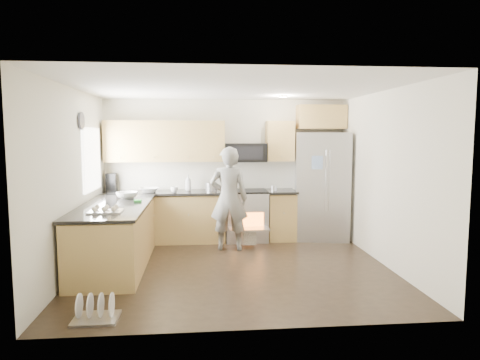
{
  "coord_description": "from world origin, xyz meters",
  "views": [
    {
      "loc": [
        -0.49,
        -6.07,
        1.94
      ],
      "look_at": [
        0.13,
        0.5,
        1.25
      ],
      "focal_mm": 32.0,
      "sensor_mm": 36.0,
      "label": 1
    }
  ],
  "objects": [
    {
      "name": "stove_range",
      "position": [
        0.35,
        1.69,
        0.68
      ],
      "size": [
        0.76,
        0.97,
        1.79
      ],
      "color": "#B7B7BC",
      "rests_on": "ground"
    },
    {
      "name": "refrigerator",
      "position": [
        1.77,
        1.7,
        0.99
      ],
      "size": [
        1.09,
        0.91,
        1.99
      ],
      "rotation": [
        0.0,
        0.0,
        -0.17
      ],
      "color": "#B7B7BC",
      "rests_on": "ground"
    },
    {
      "name": "peninsula",
      "position": [
        -1.75,
        0.25,
        0.46
      ],
      "size": [
        0.96,
        2.36,
        1.03
      ],
      "color": "#A27B41",
      "rests_on": "ground"
    },
    {
      "name": "back_cabinet_run",
      "position": [
        -0.59,
        1.75,
        0.96
      ],
      "size": [
        4.45,
        0.64,
        2.5
      ],
      "color": "#A27B41",
      "rests_on": "ground"
    },
    {
      "name": "person",
      "position": [
        -0.01,
        1.05,
        0.88
      ],
      "size": [
        0.67,
        0.47,
        1.75
      ],
      "primitive_type": "imported",
      "rotation": [
        0.0,
        0.0,
        3.05
      ],
      "color": "gray",
      "rests_on": "ground"
    },
    {
      "name": "room_shell",
      "position": [
        -0.04,
        0.02,
        1.67
      ],
      "size": [
        4.54,
        4.04,
        2.62
      ],
      "color": "silver",
      "rests_on": "ground"
    },
    {
      "name": "dish_rack",
      "position": [
        -1.6,
        -1.61,
        0.08
      ],
      "size": [
        0.47,
        0.38,
        0.29
      ],
      "rotation": [
        0.0,
        0.0,
        -0.01
      ],
      "color": "#B7B7BC",
      "rests_on": "ground"
    },
    {
      "name": "ground",
      "position": [
        0.0,
        0.0,
        0.0
      ],
      "size": [
        4.5,
        4.5,
        0.0
      ],
      "primitive_type": "plane",
      "color": "black",
      "rests_on": "ground"
    }
  ]
}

